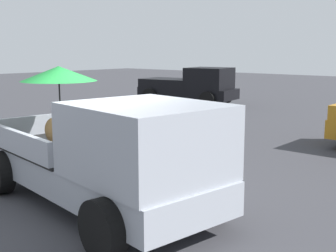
% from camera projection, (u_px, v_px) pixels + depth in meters
% --- Properties ---
extents(ground_plane, '(80.00, 80.00, 0.00)m').
position_uv_depth(ground_plane, '(96.00, 205.00, 7.67)').
color(ground_plane, '#38383D').
extents(pickup_truck_main, '(5.27, 2.86, 2.35)m').
position_uv_depth(pickup_truck_main, '(108.00, 154.00, 7.21)').
color(pickup_truck_main, black).
rests_on(pickup_truck_main, ground).
extents(pickup_truck_red, '(5.01, 2.71, 1.80)m').
position_uv_depth(pickup_truck_red, '(191.00, 86.00, 21.78)').
color(pickup_truck_red, black).
rests_on(pickup_truck_red, ground).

